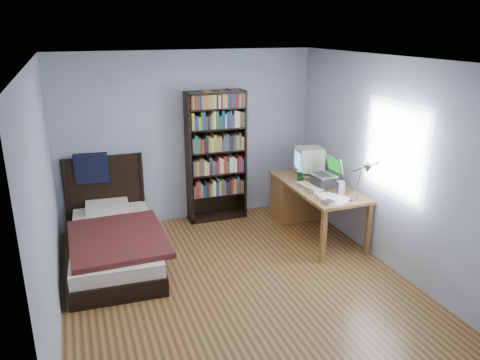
{
  "coord_description": "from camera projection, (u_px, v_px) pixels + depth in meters",
  "views": [
    {
      "loc": [
        -1.58,
        -4.45,
        2.82
      ],
      "look_at": [
        0.27,
        0.63,
        1.03
      ],
      "focal_mm": 35.0,
      "sensor_mm": 36.0,
      "label": 1
    }
  ],
  "objects": [
    {
      "name": "bed",
      "position": [
        114.0,
        239.0,
        5.89
      ],
      "size": [
        1.16,
        2.14,
        1.16
      ],
      "color": "black",
      "rests_on": "floor"
    },
    {
      "name": "speaker",
      "position": [
        340.0,
        187.0,
        6.08
      ],
      "size": [
        0.09,
        0.09,
        0.17
      ],
      "primitive_type": "cube",
      "rotation": [
        0.0,
        0.0,
        -0.08
      ],
      "color": "gray",
      "rests_on": "desk"
    },
    {
      "name": "laptop",
      "position": [
        324.0,
        178.0,
        6.34
      ],
      "size": [
        0.35,
        0.36,
        0.42
      ],
      "color": "#2D2D30",
      "rests_on": "desk"
    },
    {
      "name": "soda_can",
      "position": [
        300.0,
        176.0,
        6.6
      ],
      "size": [
        0.07,
        0.07,
        0.13
      ],
      "primitive_type": "cylinder",
      "color": "#07381B",
      "rests_on": "desk"
    },
    {
      "name": "keyboard",
      "position": [
        310.0,
        186.0,
        6.33
      ],
      "size": [
        0.22,
        0.44,
        0.04
      ],
      "primitive_type": "cube",
      "rotation": [
        0.0,
        0.07,
        0.13
      ],
      "color": "beige",
      "rests_on": "desk"
    },
    {
      "name": "crt_monitor",
      "position": [
        309.0,
        160.0,
        6.77
      ],
      "size": [
        0.42,
        0.39,
        0.43
      ],
      "color": "beige",
      "rests_on": "desk"
    },
    {
      "name": "external_drive",
      "position": [
        328.0,
        202.0,
        5.76
      ],
      "size": [
        0.16,
        0.16,
        0.03
      ],
      "primitive_type": "cube",
      "rotation": [
        0.0,
        0.0,
        0.29
      ],
      "color": "gray",
      "rests_on": "desk"
    },
    {
      "name": "phone_silver",
      "position": [
        312.0,
        193.0,
        6.1
      ],
      "size": [
        0.08,
        0.11,
        0.02
      ],
      "primitive_type": "cube",
      "rotation": [
        0.0,
        0.0,
        0.36
      ],
      "color": "silver",
      "rests_on": "desk"
    },
    {
      "name": "mouse",
      "position": [
        305.0,
        177.0,
        6.7
      ],
      "size": [
        0.06,
        0.11,
        0.04
      ],
      "primitive_type": "ellipsoid",
      "color": "silver",
      "rests_on": "desk"
    },
    {
      "name": "room",
      "position": [
        239.0,
        180.0,
        4.98
      ],
      "size": [
        4.2,
        4.24,
        2.5
      ],
      "color": "#513317",
      "rests_on": "ground"
    },
    {
      "name": "desk",
      "position": [
        302.0,
        196.0,
        6.93
      ],
      "size": [
        0.75,
        1.64,
        0.73
      ],
      "color": "brown",
      "rests_on": "floor"
    },
    {
      "name": "bookshelf",
      "position": [
        216.0,
        157.0,
        6.91
      ],
      "size": [
        0.87,
        0.3,
        1.93
      ],
      "color": "black",
      "rests_on": "floor"
    },
    {
      "name": "phone_grey",
      "position": [
        321.0,
        198.0,
        5.91
      ],
      "size": [
        0.08,
        0.11,
        0.02
      ],
      "primitive_type": "cube",
      "rotation": [
        0.0,
        0.0,
        -0.41
      ],
      "color": "gray",
      "rests_on": "desk"
    },
    {
      "name": "desk_lamp",
      "position": [
        366.0,
        172.0,
        5.32
      ],
      "size": [
        0.24,
        0.53,
        0.63
      ],
      "color": "#99999E",
      "rests_on": "desk"
    }
  ]
}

